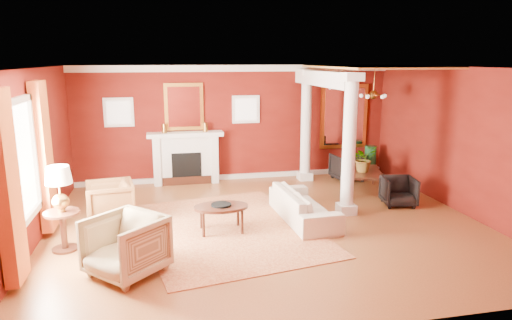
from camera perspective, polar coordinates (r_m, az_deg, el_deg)
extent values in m
plane|color=brown|center=(8.65, 1.45, -8.12)|extent=(8.00, 8.00, 0.00)
cube|color=maroon|center=(11.64, -2.51, 4.63)|extent=(8.00, 0.04, 2.90)
cube|color=maroon|center=(5.03, 10.86, -6.31)|extent=(8.00, 0.04, 2.90)
cube|color=maroon|center=(8.31, -26.42, 0.09)|extent=(0.04, 7.00, 2.90)
cube|color=maroon|center=(9.96, 24.51, 2.15)|extent=(0.04, 7.00, 2.90)
cube|color=white|center=(8.10, 1.57, 11.46)|extent=(8.00, 7.00, 0.04)
cube|color=silver|center=(11.48, -8.74, 0.07)|extent=(1.60, 0.34, 1.20)
cube|color=black|center=(11.35, -8.66, -0.86)|extent=(0.72, 0.03, 0.70)
cube|color=black|center=(11.43, -8.60, -2.56)|extent=(1.20, 0.05, 0.20)
cube|color=silver|center=(11.33, -8.83, 3.19)|extent=(1.85, 0.42, 0.10)
cube|color=silver|center=(11.44, -12.23, -0.12)|extent=(0.16, 0.40, 1.20)
cube|color=silver|center=(11.51, -5.25, 0.20)|extent=(0.16, 0.40, 1.20)
cube|color=gold|center=(11.41, -8.99, 6.60)|extent=(0.95, 0.06, 1.15)
cube|color=white|center=(11.37, -8.99, 6.58)|extent=(0.78, 0.02, 0.98)
cube|color=silver|center=(11.45, -16.78, 5.74)|extent=(0.70, 0.06, 0.70)
cube|color=white|center=(11.42, -16.80, 5.72)|extent=(0.54, 0.02, 0.54)
cube|color=silver|center=(11.61, -1.28, 6.35)|extent=(0.70, 0.06, 0.70)
cube|color=white|center=(11.58, -1.25, 6.34)|extent=(0.54, 0.02, 0.54)
cube|color=white|center=(7.72, -27.45, -0.12)|extent=(0.03, 1.30, 1.70)
cube|color=silver|center=(7.05, -28.63, -1.34)|extent=(0.08, 0.10, 1.90)
cube|color=silver|center=(8.37, -25.99, 0.92)|extent=(0.08, 0.10, 1.90)
cube|color=#BC5820|center=(6.79, -28.63, -3.14)|extent=(0.18, 0.55, 2.60)
cube|color=#BC5820|center=(8.67, -24.99, 0.36)|extent=(0.18, 0.55, 2.60)
cube|color=silver|center=(9.40, 11.21, -6.01)|extent=(0.34, 0.34, 0.20)
cylinder|color=silver|center=(9.07, 11.57, 2.11)|extent=(0.26, 0.26, 2.50)
cube|color=silver|center=(8.93, 11.93, 10.14)|extent=(0.36, 0.36, 0.16)
cube|color=silver|center=(11.83, 6.11, -1.98)|extent=(0.34, 0.34, 0.20)
cylinder|color=silver|center=(11.56, 6.27, 4.51)|extent=(0.26, 0.26, 2.50)
cube|color=silver|center=(11.45, 6.42, 10.81)|extent=(0.36, 0.36, 0.16)
cube|color=silver|center=(10.42, 8.33, 10.04)|extent=(0.30, 3.20, 0.32)
cube|color=#D38A3E|center=(10.73, 14.54, 11.18)|extent=(2.30, 3.40, 0.04)
cube|color=gold|center=(12.40, 10.92, 5.36)|extent=(1.30, 0.06, 1.70)
cube|color=white|center=(12.36, 10.98, 5.34)|extent=(1.10, 0.02, 1.50)
cylinder|color=#A77D34|center=(10.80, 14.58, 9.62)|extent=(0.02, 0.02, 0.65)
sphere|color=#A77D34|center=(10.82, 14.48, 7.90)|extent=(0.20, 0.20, 0.20)
sphere|color=#EFE4CB|center=(10.95, 15.80, 7.72)|extent=(0.09, 0.09, 0.09)
sphere|color=#EFE4CB|center=(11.10, 14.27, 7.87)|extent=(0.09, 0.09, 0.09)
sphere|color=#EFE4CB|center=(10.88, 13.01, 7.84)|extent=(0.09, 0.09, 0.09)
sphere|color=#EFE4CB|center=(10.58, 13.76, 7.68)|extent=(0.09, 0.09, 0.09)
sphere|color=#EFE4CB|center=(10.63, 15.53, 7.60)|extent=(0.09, 0.09, 0.09)
cube|color=silver|center=(11.49, -2.54, 11.38)|extent=(8.00, 0.08, 0.16)
cube|color=silver|center=(11.87, -2.41, -2.06)|extent=(8.00, 0.08, 0.12)
cube|color=maroon|center=(8.48, -3.65, -8.53)|extent=(3.58, 4.39, 0.02)
imported|color=beige|center=(8.83, 6.00, -5.02)|extent=(0.69, 2.06, 0.80)
imported|color=black|center=(9.11, -17.80, -4.78)|extent=(0.90, 0.95, 0.87)
imported|color=tan|center=(6.87, -15.99, -9.95)|extent=(1.29, 1.29, 0.97)
cylinder|color=black|center=(8.20, -4.38, -5.88)|extent=(0.97, 0.97, 0.05)
cylinder|color=black|center=(8.04, -6.58, -8.18)|extent=(0.05, 0.05, 0.44)
cylinder|color=black|center=(8.13, -1.74, -7.87)|extent=(0.05, 0.05, 0.44)
cylinder|color=black|center=(8.44, -6.86, -7.16)|extent=(0.05, 0.05, 0.44)
cylinder|color=black|center=(8.52, -2.26, -6.89)|extent=(0.05, 0.05, 0.44)
imported|color=black|center=(8.14, -4.56, -5.04)|extent=(0.16, 0.04, 0.21)
cylinder|color=black|center=(8.20, -22.73, -10.19)|extent=(0.41, 0.41, 0.04)
cylinder|color=black|center=(8.10, -22.91, -8.23)|extent=(0.10, 0.10, 0.64)
cylinder|color=black|center=(7.99, -23.10, -6.09)|extent=(0.56, 0.56, 0.04)
sphere|color=#A77D34|center=(7.94, -23.22, -4.81)|extent=(0.26, 0.26, 0.26)
cylinder|color=#A77D34|center=(7.89, -23.33, -3.50)|extent=(0.03, 0.03, 0.28)
cone|color=#EFE4CB|center=(7.83, -23.49, -1.72)|extent=(0.41, 0.41, 0.28)
imported|color=black|center=(10.99, 13.43, -1.84)|extent=(0.90, 1.47, 0.77)
imported|color=black|center=(10.13, 17.42, -3.59)|extent=(0.76, 0.72, 0.68)
imported|color=black|center=(11.91, 11.35, -0.70)|extent=(0.78, 0.74, 0.75)
sphere|color=#133C1D|center=(12.48, 14.01, -1.22)|extent=(0.35, 0.35, 0.35)
cylinder|color=#133C1D|center=(12.42, 14.07, -0.12)|extent=(0.31, 0.31, 0.82)
imported|color=#26591E|center=(10.78, 13.39, 1.30)|extent=(0.66, 0.71, 0.48)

